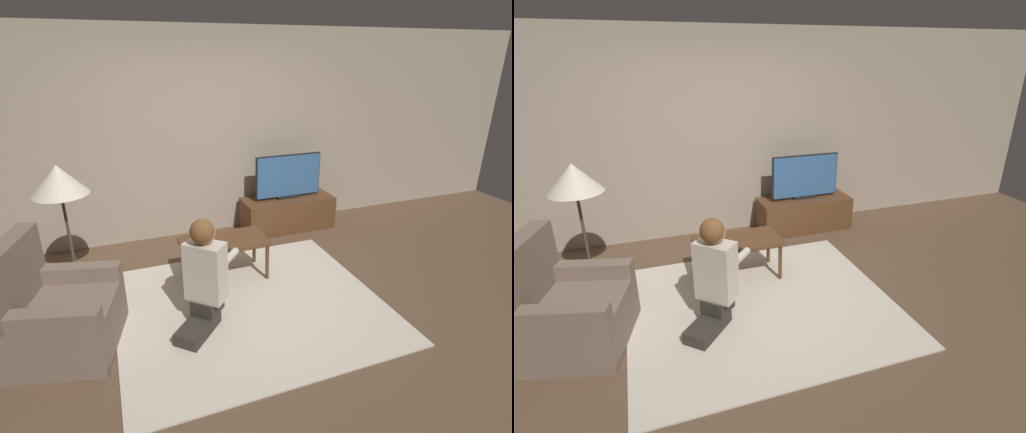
% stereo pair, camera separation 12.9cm
% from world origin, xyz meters
% --- Properties ---
extents(ground_plane, '(10.00, 10.00, 0.00)m').
position_xyz_m(ground_plane, '(0.00, 0.00, 0.00)').
color(ground_plane, brown).
extents(wall_back, '(10.00, 0.06, 2.60)m').
position_xyz_m(wall_back, '(0.00, 1.93, 1.30)').
color(wall_back, tan).
rests_on(wall_back, ground_plane).
extents(rug, '(2.49, 2.18, 0.02)m').
position_xyz_m(rug, '(0.00, 0.00, 0.01)').
color(rug, beige).
rests_on(rug, ground_plane).
extents(tv_stand, '(1.25, 0.49, 0.44)m').
position_xyz_m(tv_stand, '(1.12, 1.59, 0.22)').
color(tv_stand, brown).
rests_on(tv_stand, ground_plane).
extents(tv, '(0.93, 0.08, 0.60)m').
position_xyz_m(tv, '(1.12, 1.59, 0.75)').
color(tv, black).
rests_on(tv, tv_stand).
extents(coffee_table, '(0.91, 0.48, 0.46)m').
position_xyz_m(coffee_table, '(-0.08, 0.60, 0.40)').
color(coffee_table, brown).
rests_on(coffee_table, ground_plane).
extents(floor_lamp, '(0.52, 0.52, 1.33)m').
position_xyz_m(floor_lamp, '(-1.56, 0.92, 1.14)').
color(floor_lamp, '#4C4233').
rests_on(floor_lamp, ground_plane).
extents(armchair, '(0.98, 0.99, 0.97)m').
position_xyz_m(armchair, '(-1.65, 0.01, 0.31)').
color(armchair, '#7A6656').
rests_on(armchair, ground_plane).
extents(person_kneeling, '(0.73, 0.76, 1.01)m').
position_xyz_m(person_kneeling, '(-0.46, -0.12, 0.53)').
color(person_kneeling, '#332D28').
rests_on(person_kneeling, rug).
extents(remote, '(0.04, 0.15, 0.02)m').
position_xyz_m(remote, '(-0.24, 0.50, 0.46)').
color(remote, black).
rests_on(remote, coffee_table).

